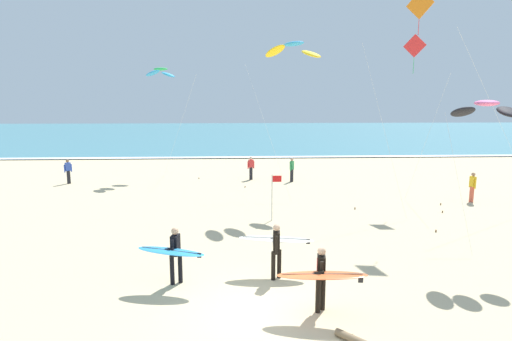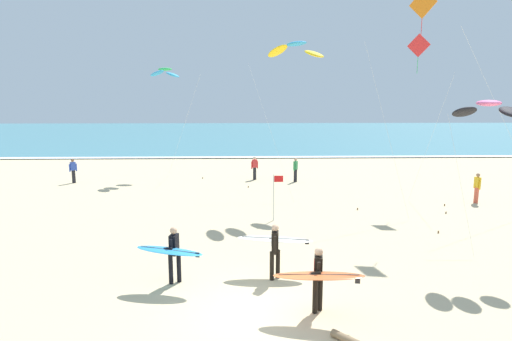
% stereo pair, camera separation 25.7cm
% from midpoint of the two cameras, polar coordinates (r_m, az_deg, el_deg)
% --- Properties ---
extents(ground_plane, '(160.00, 160.00, 0.00)m').
position_cam_midpoint_polar(ground_plane, '(10.96, 0.93, -19.18)').
color(ground_plane, '#D1BA8E').
extents(ocean_water, '(160.00, 60.00, 0.08)m').
position_cam_midpoint_polar(ocean_water, '(67.97, -1.30, 5.24)').
color(ocean_water, teal).
rests_on(ocean_water, ground).
extents(shoreline_foam, '(160.00, 1.09, 0.01)m').
position_cam_midpoint_polar(shoreline_foam, '(38.42, -1.00, 1.89)').
color(shoreline_foam, white).
rests_on(shoreline_foam, ocean_water).
extents(surfer_lead, '(2.00, 1.07, 1.71)m').
position_cam_midpoint_polar(surfer_lead, '(12.16, -11.01, -10.96)').
color(surfer_lead, black).
rests_on(surfer_lead, ground).
extents(surfer_trailing, '(2.26, 1.07, 1.71)m').
position_cam_midpoint_polar(surfer_trailing, '(10.52, 9.39, -14.24)').
color(surfer_trailing, black).
rests_on(surfer_trailing, ground).
extents(surfer_third, '(2.35, 1.01, 1.71)m').
position_cam_midpoint_polar(surfer_third, '(12.53, 3.28, -10.13)').
color(surfer_third, black).
rests_on(surfer_third, ground).
extents(kite_diamond_amber_near, '(2.19, 2.46, 9.80)m').
position_cam_midpoint_polar(kite_diamond_amber_near, '(19.25, 22.31, 19.67)').
color(kite_diamond_amber_near, orange).
rests_on(kite_diamond_amber_near, ground).
extents(kite_diamond_scarlet_mid, '(1.87, 1.56, 8.63)m').
position_cam_midpoint_polar(kite_diamond_scarlet_mid, '(23.05, 22.15, 15.12)').
color(kite_diamond_scarlet_mid, red).
rests_on(kite_diamond_scarlet_mid, ground).
extents(kite_arc_emerald_far, '(3.60, 2.60, 7.54)m').
position_cam_midpoint_polar(kite_arc_emerald_far, '(29.54, -12.31, 13.19)').
color(kite_arc_emerald_far, '#2D99DB').
rests_on(kite_arc_emerald_far, ground).
extents(kite_arc_cobalt_high, '(3.96, 5.47, 8.15)m').
position_cam_midpoint_polar(kite_arc_cobalt_high, '(20.96, 5.99, 16.39)').
color(kite_arc_cobalt_high, yellow).
rests_on(kite_arc_cobalt_high, ground).
extents(kite_arc_rose_distant, '(2.19, 3.38, 5.32)m').
position_cam_midpoint_polar(kite_arc_rose_distant, '(15.06, 30.05, 7.40)').
color(kite_arc_rose_distant, black).
rests_on(kite_arc_rose_distant, ground).
extents(bystander_green_top, '(0.32, 0.44, 1.59)m').
position_cam_midpoint_polar(bystander_green_top, '(27.07, 5.79, 0.11)').
color(bystander_green_top, black).
rests_on(bystander_green_top, ground).
extents(bystander_red_top, '(0.47, 0.28, 1.59)m').
position_cam_midpoint_polar(bystander_red_top, '(27.70, 0.07, 0.37)').
color(bystander_red_top, black).
rests_on(bystander_red_top, ground).
extents(bystander_blue_top, '(0.40, 0.35, 1.59)m').
position_cam_midpoint_polar(bystander_blue_top, '(29.08, -23.90, -0.02)').
color(bystander_blue_top, black).
rests_on(bystander_blue_top, ground).
extents(bystander_yellow_top, '(0.22, 0.50, 1.59)m').
position_cam_midpoint_polar(bystander_yellow_top, '(24.34, 28.70, -2.13)').
color(bystander_yellow_top, '#D8593F').
rests_on(bystander_yellow_top, ground).
extents(lifeguard_flag, '(0.44, 0.05, 2.10)m').
position_cam_midpoint_polar(lifeguard_flag, '(18.16, 3.05, -3.13)').
color(lifeguard_flag, silver).
rests_on(lifeguard_flag, ground).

